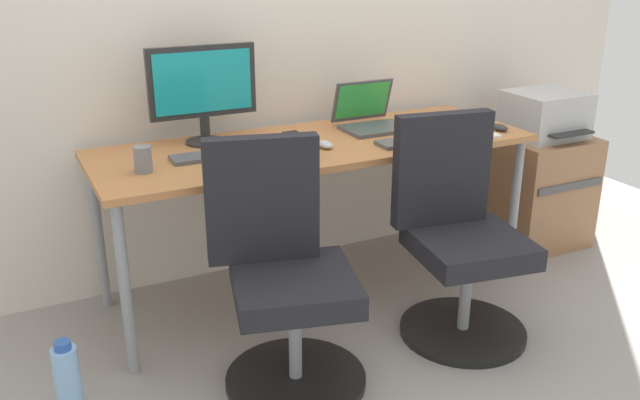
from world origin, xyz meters
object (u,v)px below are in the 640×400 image
at_px(side_cabinet, 536,189).
at_px(water_bottle_on_floor, 68,382).
at_px(desktop_monitor, 203,88).
at_px(office_chair_left, 284,278).
at_px(coffee_mug, 307,149).
at_px(open_laptop, 370,117).
at_px(office_chair_right, 458,239).
at_px(printer, 545,114).

relative_size(side_cabinet, water_bottle_on_floor, 1.97).
bearing_deg(water_bottle_on_floor, desktop_monitor, 42.10).
xyz_separation_m(office_chair_left, coffee_mug, (0.27, 0.36, 0.37)).
bearing_deg(open_laptop, desktop_monitor, 173.41).
relative_size(water_bottle_on_floor, open_laptop, 1.00).
bearing_deg(office_chair_right, desktop_monitor, 136.63).
relative_size(office_chair_left, open_laptop, 3.03).
xyz_separation_m(office_chair_right, open_laptop, (-0.03, 0.69, 0.38)).
bearing_deg(desktop_monitor, side_cabinet, -6.51).
height_order(side_cabinet, coffee_mug, coffee_mug).
distance_m(office_chair_left, coffee_mug, 0.58).
distance_m(printer, water_bottle_on_floor, 2.67).
bearing_deg(printer, office_chair_left, -161.99).
height_order(side_cabinet, open_laptop, open_laptop).
xyz_separation_m(office_chair_right, water_bottle_on_floor, (-1.58, 0.11, -0.28)).
bearing_deg(water_bottle_on_floor, coffee_mug, 13.56).
height_order(office_chair_left, side_cabinet, office_chair_left).
relative_size(office_chair_right, water_bottle_on_floor, 3.03).
height_order(side_cabinet, printer, printer).
bearing_deg(office_chair_right, printer, 30.51).
bearing_deg(side_cabinet, coffee_mug, -171.77).
xyz_separation_m(side_cabinet, coffee_mug, (-1.51, -0.22, 0.49)).
bearing_deg(office_chair_left, office_chair_right, 0.09).
bearing_deg(water_bottle_on_floor, office_chair_right, -3.84).
bearing_deg(printer, office_chair_right, -149.49).
distance_m(printer, open_laptop, 1.02).
distance_m(open_laptop, coffee_mug, 0.60).
height_order(office_chair_right, side_cabinet, office_chair_right).
relative_size(water_bottle_on_floor, coffee_mug, 3.37).
distance_m(office_chair_right, open_laptop, 0.79).
xyz_separation_m(open_laptop, coffee_mug, (-0.50, -0.33, -0.01)).
xyz_separation_m(water_bottle_on_floor, coffee_mug, (1.05, 0.25, 0.65)).
bearing_deg(open_laptop, water_bottle_on_floor, -159.25).
xyz_separation_m(office_chair_left, open_laptop, (0.76, 0.69, 0.38)).
height_order(side_cabinet, desktop_monitor, desktop_monitor).
bearing_deg(desktop_monitor, water_bottle_on_floor, -137.90).
distance_m(office_chair_left, side_cabinet, 1.87).
height_order(water_bottle_on_floor, coffee_mug, coffee_mug).
height_order(office_chair_left, water_bottle_on_floor, office_chair_left).
bearing_deg(office_chair_right, open_laptop, 92.79).
distance_m(water_bottle_on_floor, open_laptop, 1.78).
height_order(desktop_monitor, coffee_mug, desktop_monitor).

